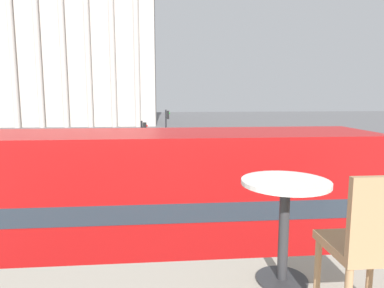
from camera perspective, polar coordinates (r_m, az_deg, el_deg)
name	(u,v)px	position (r m, az deg, el deg)	size (l,w,h in m)	color
double_decker_bus	(169,202)	(8.98, -3.78, -9.66)	(10.44, 2.76, 4.14)	black
cafe_dining_table	(285,208)	(2.47, 15.17, -10.25)	(0.60, 0.60, 0.73)	#2D2D30
cafe_chair_0	(371,243)	(2.14, 27.65, -14.41)	(0.40, 0.40, 0.91)	#A87F56
plaza_building_left	(73,52)	(63.57, -19.24, 14.22)	(28.49, 12.62, 24.52)	#BCB2A8
traffic_light_near	(221,162)	(13.81, 4.89, -3.09)	(0.42, 0.24, 3.62)	black
traffic_light_mid	(143,141)	(20.50, -8.12, 0.44)	(0.42, 0.24, 3.56)	black
traffic_light_far	(167,125)	(29.03, -4.22, 3.10)	(0.42, 0.24, 3.85)	black
pedestrian_grey	(100,145)	(28.79, -15.02, -0.15)	(0.32, 0.32, 1.79)	#282B33
pedestrian_red	(111,162)	(21.62, -13.43, -2.94)	(0.32, 0.32, 1.70)	#282B33
pedestrian_olive	(200,166)	(19.67, 1.27, -3.69)	(0.32, 0.32, 1.77)	#282B33
pedestrian_white	(216,139)	(31.78, 4.08, 0.88)	(0.32, 0.32, 1.80)	#282B33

